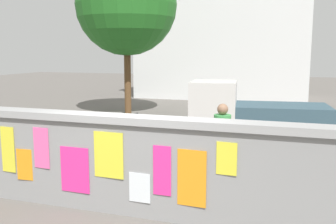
{
  "coord_description": "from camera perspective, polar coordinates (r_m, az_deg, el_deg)",
  "views": [
    {
      "loc": [
        2.36,
        -5.47,
        2.62
      ],
      "look_at": [
        -0.35,
        2.75,
        1.26
      ],
      "focal_mm": 40.74,
      "sensor_mm": 36.0,
      "label": 1
    }
  ],
  "objects": [
    {
      "name": "motorcycle",
      "position": [
        11.31,
        -7.84,
        -2.17
      ],
      "size": [
        1.9,
        0.56,
        0.87
      ],
      "color": "black",
      "rests_on": "ground"
    },
    {
      "name": "person_walking",
      "position": [
        7.7,
        8.1,
        -3.44
      ],
      "size": [
        0.38,
        0.38,
        1.62
      ],
      "color": "yellow",
      "rests_on": "ground"
    },
    {
      "name": "tree_roadside",
      "position": [
        16.04,
        -6.24,
        15.63
      ],
      "size": [
        4.08,
        4.08,
        6.56
      ],
      "color": "brown",
      "rests_on": "ground"
    },
    {
      "name": "auto_rickshaw_truck",
      "position": [
        10.5,
        12.23,
        -0.72
      ],
      "size": [
        3.75,
        1.91,
        1.85
      ],
      "color": "black",
      "rests_on": "ground"
    },
    {
      "name": "bicycle_near",
      "position": [
        9.33,
        -15.75,
        -5.42
      ],
      "size": [
        1.71,
        0.44,
        0.95
      ],
      "color": "black",
      "rests_on": "ground"
    },
    {
      "name": "ground",
      "position": [
        13.93,
        8.14,
        -2.02
      ],
      "size": [
        60.0,
        60.0,
        0.0
      ],
      "primitive_type": "plane",
      "color": "#605B56"
    },
    {
      "name": "poster_wall",
      "position": [
        6.22,
        -4.99,
        -7.79
      ],
      "size": [
        6.99,
        0.42,
        1.63
      ],
      "color": "gray",
      "rests_on": "ground"
    },
    {
      "name": "building_background",
      "position": [
        22.75,
        8.22,
        10.25
      ],
      "size": [
        9.83,
        4.6,
        6.32
      ],
      "color": "silver",
      "rests_on": "ground"
    },
    {
      "name": "bicycle_far",
      "position": [
        7.51,
        -6.87,
        -8.64
      ],
      "size": [
        1.69,
        0.48,
        0.95
      ],
      "color": "black",
      "rests_on": "ground"
    }
  ]
}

